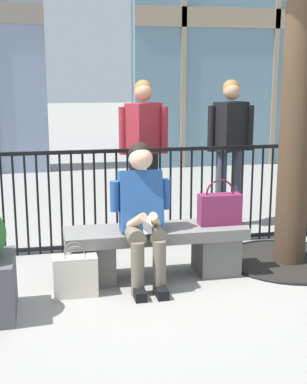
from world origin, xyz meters
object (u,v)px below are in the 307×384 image
at_px(shopping_bag, 75,275).
at_px(bystander_further_back, 144,145).
at_px(handbag_on_bench, 220,208).
at_px(seated_person_with_phone, 143,210).
at_px(bystander_at_railing, 230,142).
at_px(stone_bench, 156,247).

height_order(shopping_bag, bystander_further_back, bystander_further_back).
bearing_deg(handbag_on_bench, shopping_bag, -168.22).
bearing_deg(bystander_further_back, seated_person_with_phone, -101.35).
bearing_deg(bystander_at_railing, handbag_on_bench, -112.94).
distance_m(bystander_at_railing, bystander_further_back, 1.03).
bearing_deg(seated_person_with_phone, shopping_bag, -165.24).
xyz_separation_m(handbag_on_bench, bystander_at_railing, (0.61, 1.45, 0.40)).
height_order(handbag_on_bench, bystander_further_back, bystander_further_back).
xyz_separation_m(seated_person_with_phone, bystander_at_railing, (1.34, 1.57, 0.35)).
bearing_deg(shopping_bag, bystander_at_railing, 41.84).
relative_size(stone_bench, seated_person_with_phone, 1.32).
bearing_deg(bystander_at_railing, shopping_bag, -138.16).
distance_m(seated_person_with_phone, shopping_bag, 0.77).
bearing_deg(handbag_on_bench, seated_person_with_phone, -170.68).
xyz_separation_m(stone_bench, handbag_on_bench, (0.58, -0.01, 0.33)).
height_order(seated_person_with_phone, bystander_further_back, bystander_further_back).
xyz_separation_m(handbag_on_bench, bystander_further_back, (-0.42, 1.41, 0.40)).
xyz_separation_m(seated_person_with_phone, handbag_on_bench, (0.72, 0.12, -0.05)).
height_order(stone_bench, bystander_at_railing, bystander_at_railing).
height_order(stone_bench, seated_person_with_phone, seated_person_with_phone).
bearing_deg(bystander_further_back, stone_bench, -96.68).
relative_size(seated_person_with_phone, bystander_further_back, 0.71).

